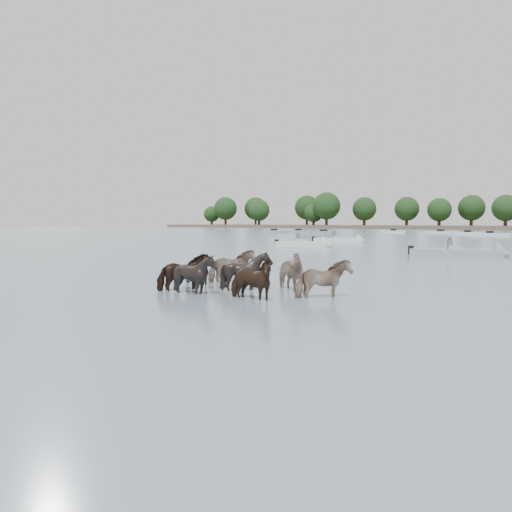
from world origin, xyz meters
The scene contains 7 objects.
ground centered at (0.00, 0.00, 0.00)m, with size 400.00×400.00×0.00m, color #4D606E.
shoreline centered at (-70.00, 150.00, 0.50)m, with size 160.00×30.00×1.00m, color #4C4233.
pony_herd centered at (-1.34, -0.16, 0.51)m, with size 7.12×4.75×1.53m.
motorboat_a centered at (-14.70, 26.58, 0.23)m, with size 5.29×3.51×1.92m.
motorboat_b centered at (0.36, 21.68, 0.22)m, with size 6.37×3.04×1.92m.
motorboat_f centered at (-16.76, 37.30, 0.23)m, with size 5.67×4.29×1.92m.
treeline centered at (-73.42, 149.50, 6.87)m, with size 143.71×24.33×12.44m.
Camera 1 is at (9.28, -13.17, 2.29)m, focal length 35.67 mm.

